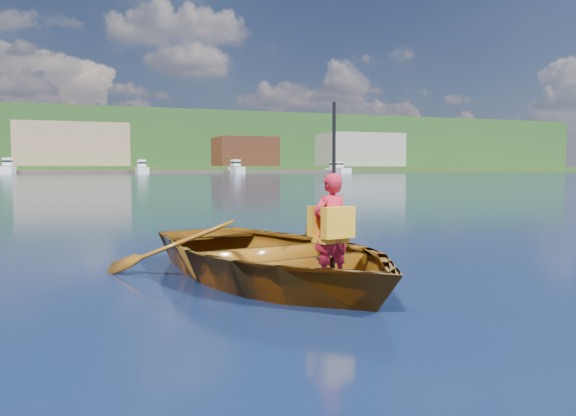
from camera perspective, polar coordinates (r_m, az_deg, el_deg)
ground at (r=5.59m, az=-10.58°, el=-8.57°), size 600.00×600.00×0.00m
rowboat at (r=6.17m, az=-1.84°, el=-4.78°), size 3.73×4.60×0.84m
child_paddler at (r=5.46m, az=4.37°, el=-1.93°), size 0.44×0.41×1.77m
shoreline at (r=242.18m, az=-19.36°, el=5.93°), size 400.00×140.00×22.00m
dock at (r=153.65m, az=-22.79°, el=3.39°), size 160.04×10.16×0.80m
waterfront_buildings at (r=170.66m, az=-21.89°, el=5.91°), size 202.00×16.00×14.00m
marina_yachts at (r=148.69m, az=-19.15°, el=3.82°), size 141.18×11.39×4.03m
hillside_trees at (r=258.64m, az=-23.15°, el=8.02°), size 322.89×72.91×23.22m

